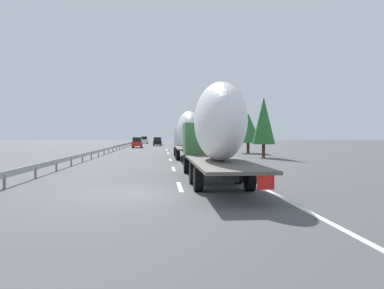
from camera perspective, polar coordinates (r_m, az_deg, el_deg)
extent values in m
plane|color=#4C4C4F|center=(54.95, -5.71, -1.01)|extent=(260.00, 260.00, 0.00)
cube|color=white|center=(17.08, -1.89, -6.50)|extent=(3.20, 0.20, 0.01)
cube|color=white|center=(25.92, -2.86, -3.77)|extent=(3.20, 0.20, 0.01)
cube|color=white|center=(35.54, -3.36, -2.35)|extent=(3.20, 0.20, 0.01)
cube|color=white|center=(48.89, -3.72, -1.31)|extent=(3.20, 0.20, 0.01)
cube|color=white|center=(58.12, -3.88, -0.87)|extent=(3.20, 0.20, 0.01)
cube|color=white|center=(60.46, -3.91, -0.78)|extent=(3.20, 0.20, 0.01)
cube|color=white|center=(60.11, -0.37, -0.79)|extent=(110.00, 0.20, 0.01)
cube|color=silver|center=(42.20, -1.13, 1.17)|extent=(2.40, 2.50, 1.90)
cube|color=black|center=(43.30, -1.22, 1.84)|extent=(0.08, 2.12, 0.80)
cube|color=#262628|center=(39.11, -0.84, -1.02)|extent=(11.52, 0.70, 0.24)
cube|color=#59544C|center=(35.97, -0.51, -0.49)|extent=(10.12, 2.50, 0.12)
ellipsoid|color=white|center=(35.95, -0.51, 2.36)|extent=(7.73, 2.20, 3.46)
cube|color=red|center=(31.04, 1.44, -1.25)|extent=(0.04, 0.56, 0.56)
cylinder|color=black|center=(42.19, -2.62, -1.05)|extent=(1.04, 0.30, 1.04)
cylinder|color=black|center=(42.32, 0.36, -1.04)|extent=(1.04, 0.30, 1.04)
cylinder|color=black|center=(37.13, -2.34, -1.39)|extent=(1.04, 0.35, 1.04)
cylinder|color=black|center=(37.29, 1.04, -1.38)|extent=(1.04, 0.35, 1.04)
cylinder|color=black|center=(34.74, -2.17, -1.59)|extent=(1.04, 0.35, 1.04)
cylinder|color=black|center=(34.91, 1.44, -1.57)|extent=(1.04, 0.35, 1.04)
cube|color=#387038|center=(23.07, 1.84, 0.92)|extent=(2.40, 2.50, 1.90)
cube|color=black|center=(24.16, 1.54, 2.13)|extent=(0.08, 2.12, 0.80)
cube|color=#262628|center=(20.02, 2.86, -3.41)|extent=(11.58, 0.70, 0.24)
cube|color=#59544C|center=(16.87, 4.27, -2.72)|extent=(10.19, 2.50, 0.12)
ellipsoid|color=white|center=(17.09, 4.15, 3.50)|extent=(6.74, 2.20, 3.56)
cube|color=red|center=(12.11, 11.26, -5.53)|extent=(0.04, 0.56, 0.56)
cylinder|color=black|center=(23.04, -0.89, -3.14)|extent=(1.04, 0.30, 1.04)
cylinder|color=black|center=(23.29, 4.53, -3.09)|extent=(1.04, 0.30, 1.04)
cylinder|color=black|center=(17.98, 0.19, -4.44)|extent=(1.04, 0.35, 1.04)
cylinder|color=black|center=(18.30, 7.09, -4.35)|extent=(1.04, 0.35, 1.04)
cylinder|color=black|center=(15.61, 0.95, -5.34)|extent=(1.04, 0.35, 1.04)
cylinder|color=black|center=(15.97, 8.86, -5.20)|extent=(1.04, 0.35, 1.04)
cube|color=white|center=(105.53, -7.33, 0.57)|extent=(4.73, 1.78, 0.84)
cube|color=black|center=(105.17, -7.34, 1.02)|extent=(2.60, 1.57, 0.82)
cylinder|color=black|center=(107.04, -7.71, 0.36)|extent=(0.64, 0.22, 0.64)
cylinder|color=black|center=(106.97, -6.86, 0.36)|extent=(0.64, 0.22, 0.64)
cylinder|color=black|center=(104.11, -7.80, 0.33)|extent=(0.64, 0.22, 0.64)
cylinder|color=black|center=(104.04, -6.93, 0.33)|extent=(0.64, 0.22, 0.64)
cube|color=#28479E|center=(94.65, -5.25, 0.47)|extent=(4.26, 1.83, 0.84)
cube|color=black|center=(94.32, -5.26, 0.93)|extent=(2.34, 1.61, 0.66)
cylinder|color=black|center=(95.99, -5.73, 0.24)|extent=(0.64, 0.22, 0.64)
cylinder|color=black|center=(95.97, -4.76, 0.24)|extent=(0.64, 0.22, 0.64)
cylinder|color=black|center=(93.35, -5.76, 0.20)|extent=(0.64, 0.22, 0.64)
cylinder|color=black|center=(93.33, -4.76, 0.20)|extent=(0.64, 0.22, 0.64)
cube|color=black|center=(82.26, -5.37, 0.33)|extent=(4.35, 1.72, 0.84)
cube|color=black|center=(81.92, -5.37, 0.86)|extent=(2.39, 1.51, 0.70)
cylinder|color=black|center=(83.63, -5.88, 0.06)|extent=(0.64, 0.22, 0.64)
cylinder|color=black|center=(83.61, -4.84, 0.06)|extent=(0.64, 0.22, 0.64)
cylinder|color=black|center=(80.93, -5.91, 0.01)|extent=(0.64, 0.22, 0.64)
cylinder|color=black|center=(80.91, -4.84, 0.01)|extent=(0.64, 0.22, 0.64)
cube|color=red|center=(70.57, -8.42, 0.13)|extent=(4.13, 1.75, 0.84)
cube|color=black|center=(70.25, -8.44, 0.79)|extent=(2.27, 1.54, 0.79)
cylinder|color=black|center=(71.91, -8.97, -0.18)|extent=(0.64, 0.22, 0.64)
cylinder|color=black|center=(71.81, -7.74, -0.18)|extent=(0.64, 0.22, 0.64)
cylinder|color=black|center=(69.36, -9.13, -0.24)|extent=(0.64, 0.22, 0.64)
cylinder|color=black|center=(69.26, -7.85, -0.24)|extent=(0.64, 0.22, 0.64)
cylinder|color=gray|center=(62.19, 0.59, 0.32)|extent=(0.10, 0.10, 2.24)
cube|color=#2D569E|center=(62.18, 0.59, 1.67)|extent=(0.06, 0.90, 0.70)
cylinder|color=#472D19|center=(90.24, 3.06, 0.44)|extent=(0.27, 0.27, 1.51)
cone|color=#1E5B23|center=(90.25, 3.06, 2.68)|extent=(2.45, 2.45, 5.55)
cylinder|color=#472D19|center=(48.68, 8.62, -0.53)|extent=(0.38, 0.38, 1.38)
cone|color=#286B2D|center=(48.66, 8.63, 2.53)|extent=(3.32, 3.32, 3.81)
cylinder|color=#472D19|center=(39.55, 10.94, -0.97)|extent=(0.34, 0.34, 1.42)
cone|color=#286B2D|center=(39.54, 10.96, 3.63)|extent=(2.41, 2.41, 4.93)
cube|color=#9EA0A5|center=(58.34, -11.56, -0.30)|extent=(94.00, 0.06, 0.32)
cube|color=slate|center=(18.51, -26.91, -5.11)|extent=(0.10, 0.10, 0.60)
cube|color=slate|center=(22.33, -22.93, -3.97)|extent=(0.10, 0.10, 0.60)
cube|color=slate|center=(26.23, -20.13, -3.15)|extent=(0.10, 0.10, 0.60)
cube|color=slate|center=(30.17, -18.07, -2.54)|extent=(0.10, 0.10, 0.60)
cube|color=slate|center=(34.15, -16.48, -2.07)|extent=(0.10, 0.10, 0.60)
cube|color=slate|center=(38.16, -15.23, -1.69)|extent=(0.10, 0.10, 0.60)
cube|color=slate|center=(42.18, -14.21, -1.39)|extent=(0.10, 0.10, 0.60)
cube|color=slate|center=(46.21, -13.37, -1.14)|extent=(0.10, 0.10, 0.60)
cube|color=slate|center=(50.25, -12.67, -0.93)|extent=(0.10, 0.10, 0.60)
cube|color=slate|center=(54.30, -12.07, -0.75)|extent=(0.10, 0.10, 0.60)
cube|color=slate|center=(58.35, -11.56, -0.60)|extent=(0.10, 0.10, 0.60)
cube|color=slate|center=(62.40, -11.11, -0.46)|extent=(0.10, 0.10, 0.60)
cube|color=slate|center=(66.47, -10.72, -0.34)|extent=(0.10, 0.10, 0.60)
cube|color=slate|center=(70.53, -10.37, -0.24)|extent=(0.10, 0.10, 0.60)
cube|color=slate|center=(74.60, -10.06, -0.15)|extent=(0.10, 0.10, 0.60)
cube|color=slate|center=(78.66, -9.78, -0.06)|extent=(0.10, 0.10, 0.60)
cube|color=slate|center=(82.73, -9.53, 0.01)|extent=(0.10, 0.10, 0.60)
cube|color=slate|center=(86.81, -9.30, 0.08)|extent=(0.10, 0.10, 0.60)
cube|color=slate|center=(90.88, -9.09, 0.14)|extent=(0.10, 0.10, 0.60)
cube|color=slate|center=(94.95, -8.90, 0.20)|extent=(0.10, 0.10, 0.60)
cube|color=slate|center=(99.03, -8.73, 0.25)|extent=(0.10, 0.10, 0.60)
cube|color=slate|center=(103.11, -8.57, 0.30)|extent=(0.10, 0.10, 0.60)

